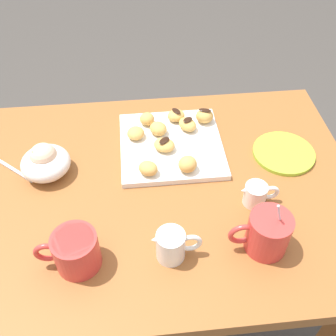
{
  "coord_description": "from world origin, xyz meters",
  "views": [
    {
      "loc": [
        0.06,
        0.64,
        1.48
      ],
      "look_at": [
        -0.01,
        -0.04,
        0.77
      ],
      "focal_mm": 42.43,
      "sensor_mm": 36.0,
      "label": 1
    }
  ],
  "objects": [
    {
      "name": "beignet_0",
      "position": [
        -0.06,
        -0.03,
        0.79
      ],
      "size": [
        0.06,
        0.07,
        0.04
      ],
      "primitive_type": "ellipsoid",
      "rotation": [
        0.0,
        0.0,
        0.85
      ],
      "color": "#DBA351",
      "rests_on": "pastry_plate_square"
    },
    {
      "name": "coffee_mug_red_right",
      "position": [
        0.2,
        0.19,
        0.8
      ],
      "size": [
        0.13,
        0.09,
        0.09
      ],
      "color": "red",
      "rests_on": "dining_table"
    },
    {
      "name": "chocolate_drizzle_6",
      "position": [
        -0.08,
        -0.19,
        0.8
      ],
      "size": [
        0.03,
        0.03,
        0.0
      ],
      "primitive_type": "ellipsoid",
      "rotation": [
        0.0,
        0.0,
        0.72
      ],
      "color": "black",
      "rests_on": "beignet_6"
    },
    {
      "name": "beignet_3",
      "position": [
        0.06,
        -0.17,
        0.78
      ],
      "size": [
        0.06,
        0.06,
        0.03
      ],
      "primitive_type": "ellipsoid",
      "rotation": [
        0.0,
        0.0,
        6.06
      ],
      "color": "#DBA351",
      "rests_on": "pastry_plate_square"
    },
    {
      "name": "saucer_lime_left",
      "position": [
        -0.32,
        -0.08,
        0.76
      ],
      "size": [
        0.16,
        0.16,
        0.01
      ],
      "primitive_type": "cylinder",
      "color": "#9EC633",
      "rests_on": "dining_table"
    },
    {
      "name": "beignet_5",
      "position": [
        0.04,
        -0.03,
        0.78
      ],
      "size": [
        0.06,
        0.06,
        0.03
      ],
      "primitive_type": "ellipsoid",
      "rotation": [
        0.0,
        0.0,
        4.1
      ],
      "color": "#DBA351",
      "rests_on": "pastry_plate_square"
    },
    {
      "name": "chocolate_drizzle_1",
      "position": [
        -0.05,
        -0.23,
        0.8
      ],
      "size": [
        0.03,
        0.03,
        0.0
      ],
      "primitive_type": "ellipsoid",
      "rotation": [
        0.0,
        0.0,
        5.29
      ],
      "color": "black",
      "rests_on": "beignet_1"
    },
    {
      "name": "chocolate_sauce_pitcher",
      "position": [
        -0.2,
        0.07,
        0.78
      ],
      "size": [
        0.09,
        0.05,
        0.06
      ],
      "color": "white",
      "rests_on": "dining_table"
    },
    {
      "name": "beignet_2",
      "position": [
        0.0,
        -0.18,
        0.78
      ],
      "size": [
        0.06,
        0.06,
        0.03
      ],
      "primitive_type": "ellipsoid",
      "rotation": [
        0.0,
        0.0,
        5.32
      ],
      "color": "#DBA351",
      "rests_on": "pastry_plate_square"
    },
    {
      "name": "beignet_1",
      "position": [
        -0.05,
        -0.23,
        0.78
      ],
      "size": [
        0.06,
        0.05,
        0.03
      ],
      "primitive_type": "ellipsoid",
      "rotation": [
        0.0,
        0.0,
        4.96
      ],
      "color": "#DBA351",
      "rests_on": "pastry_plate_square"
    },
    {
      "name": "beignet_4",
      "position": [
        0.03,
        -0.22,
        0.78
      ],
      "size": [
        0.05,
        0.05,
        0.03
      ],
      "primitive_type": "ellipsoid",
      "rotation": [
        0.0,
        0.0,
        3.39
      ],
      "color": "#DBA351",
      "rests_on": "pastry_plate_square"
    },
    {
      "name": "cream_pitcher_white",
      "position": [
        0.0,
        0.19,
        0.79
      ],
      "size": [
        0.1,
        0.06,
        0.07
      ],
      "color": "white",
      "rests_on": "dining_table"
    },
    {
      "name": "loose_spoon_near_saucer",
      "position": [
        0.4,
        -0.11,
        0.75
      ],
      "size": [
        0.13,
        0.11,
        0.01
      ],
      "color": "silver",
      "rests_on": "dining_table"
    },
    {
      "name": "beignet_7",
      "position": [
        -0.01,
        -0.11,
        0.78
      ],
      "size": [
        0.07,
        0.07,
        0.03
      ],
      "primitive_type": "ellipsoid",
      "rotation": [
        0.0,
        0.0,
        4.17
      ],
      "color": "#DBA351",
      "rests_on": "pastry_plate_square"
    },
    {
      "name": "dining_table",
      "position": [
        0.0,
        0.0,
        0.6
      ],
      "size": [
        0.96,
        0.71,
        0.75
      ],
      "color": "#935628",
      "rests_on": "ground_plane"
    },
    {
      "name": "beignet_6",
      "position": [
        -0.08,
        -0.19,
        0.78
      ],
      "size": [
        0.06,
        0.07,
        0.03
      ],
      "primitive_type": "ellipsoid",
      "rotation": [
        0.0,
        0.0,
        0.51
      ],
      "color": "#DBA351",
      "rests_on": "pastry_plate_square"
    },
    {
      "name": "chocolate_drizzle_7",
      "position": [
        -0.01,
        -0.11,
        0.8
      ],
      "size": [
        0.04,
        0.04,
        0.0
      ],
      "primitive_type": "ellipsoid",
      "rotation": [
        0.0,
        0.0,
        3.95
      ],
      "color": "black",
      "rests_on": "beignet_7"
    },
    {
      "name": "ground_plane",
      "position": [
        0.0,
        0.0,
        0.0
      ],
      "size": [
        8.0,
        8.0,
        0.0
      ],
      "primitive_type": "plane",
      "color": "#423D38"
    },
    {
      "name": "ice_cream_bowl",
      "position": [
        0.29,
        -0.08,
        0.79
      ],
      "size": [
        0.12,
        0.12,
        0.09
      ],
      "color": "white",
      "rests_on": "dining_table"
    },
    {
      "name": "coffee_mug_red_left",
      "position": [
        -0.19,
        0.19,
        0.8
      ],
      "size": [
        0.13,
        0.09,
        0.14
      ],
      "color": "red",
      "rests_on": "dining_table"
    },
    {
      "name": "chocolate_drizzle_8",
      "position": [
        -0.13,
        -0.21,
        0.81
      ],
      "size": [
        0.04,
        0.03,
        0.0
      ],
      "primitive_type": "ellipsoid",
      "rotation": [
        0.0,
        0.0,
        2.82
      ],
      "color": "black",
      "rests_on": "beignet_8"
    },
    {
      "name": "beignet_8",
      "position": [
        -0.13,
        -0.21,
        0.79
      ],
      "size": [
        0.05,
        0.05,
        0.04
      ],
      "primitive_type": "ellipsoid",
      "rotation": [
        0.0,
        0.0,
        3.0
      ],
      "color": "#DBA351",
      "rests_on": "pastry_plate_square"
    },
    {
      "name": "pastry_plate_square",
      "position": [
        -0.03,
        -0.14,
        0.76
      ],
      "size": [
        0.27,
        0.27,
        0.02
      ],
      "primitive_type": "cube",
      "color": "white",
      "rests_on": "dining_table"
    }
  ]
}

